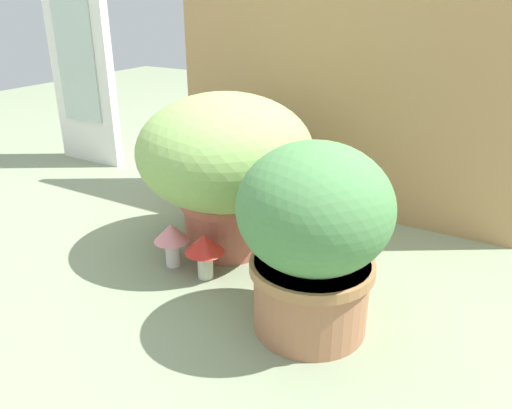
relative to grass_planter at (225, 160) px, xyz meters
The scene contains 8 objects.
ground_plane 0.28m from the grass_planter, 56.65° to the right, with size 6.00×6.00×0.00m, color gray.
cardboard_backdrop 0.50m from the grass_planter, 70.39° to the left, with size 1.20×0.03×0.95m, color tan.
window_panel_white 1.08m from the grass_planter, 158.44° to the left, with size 0.34×0.05×0.82m.
grass_planter is the anchor object (origin of this frame).
leafy_planter 0.45m from the grass_planter, 31.80° to the right, with size 0.33×0.33×0.44m.
cat 0.18m from the grass_planter, 79.41° to the left, with size 0.35×0.28×0.32m.
mushroom_ornament_red 0.26m from the grass_planter, 74.66° to the right, with size 0.11×0.11×0.13m.
mushroom_ornament_pink 0.26m from the grass_planter, 110.48° to the right, with size 0.10×0.10×0.13m.
Camera 1 is at (0.72, -1.06, 0.71)m, focal length 35.27 mm.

